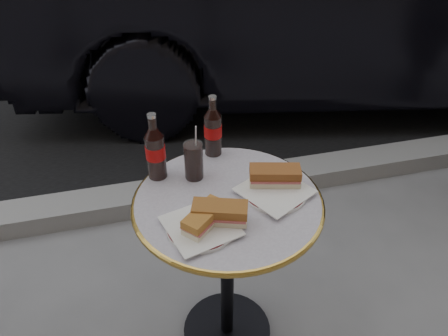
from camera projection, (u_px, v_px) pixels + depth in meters
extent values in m
plane|color=slate|center=(227.00, 332.00, 1.84)|extent=(80.00, 80.00, 0.00)
cube|color=black|center=(132.00, 5.00, 5.76)|extent=(40.00, 8.00, 0.00)
cube|color=gray|center=(188.00, 192.00, 2.51)|extent=(40.00, 0.20, 0.12)
cylinder|color=silver|center=(201.00, 228.00, 1.29)|extent=(0.22, 0.22, 0.01)
cylinder|color=white|center=(275.00, 192.00, 1.42)|extent=(0.27, 0.27, 0.01)
cube|color=#AE6C2C|center=(204.00, 219.00, 1.28)|extent=(0.16, 0.15, 0.05)
cube|color=#955926|center=(220.00, 213.00, 1.29)|extent=(0.18, 0.13, 0.06)
cube|color=brown|center=(275.00, 176.00, 1.44)|extent=(0.18, 0.12, 0.06)
cylinder|color=black|center=(194.00, 161.00, 1.46)|extent=(0.08, 0.08, 0.13)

